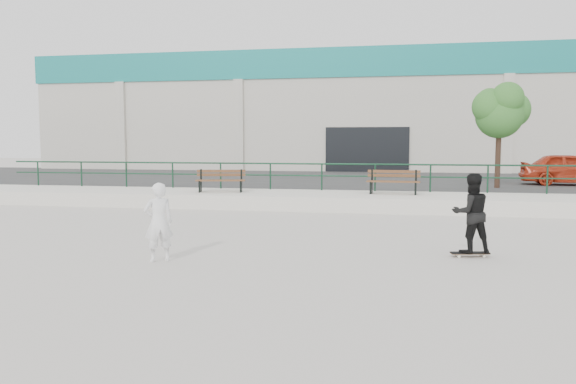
% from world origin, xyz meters
% --- Properties ---
extents(ground, '(120.00, 120.00, 0.00)m').
position_xyz_m(ground, '(0.00, 0.00, 0.00)').
color(ground, beige).
rests_on(ground, ground).
extents(ledge, '(30.00, 3.00, 0.50)m').
position_xyz_m(ledge, '(0.00, 9.50, 0.25)').
color(ledge, silver).
rests_on(ledge, ground).
extents(parking_strip, '(60.00, 14.00, 0.50)m').
position_xyz_m(parking_strip, '(0.00, 18.00, 0.25)').
color(parking_strip, '#333333').
rests_on(parking_strip, ground).
extents(railing, '(28.00, 0.06, 1.03)m').
position_xyz_m(railing, '(-0.00, 10.80, 1.24)').
color(railing, '#153C26').
rests_on(railing, ledge).
extents(commercial_building, '(44.20, 16.33, 8.00)m').
position_xyz_m(commercial_building, '(-0.00, 31.99, 4.58)').
color(commercial_building, beige).
rests_on(commercial_building, ground).
extents(bench_left, '(1.86, 0.88, 0.82)m').
position_xyz_m(bench_left, '(-4.55, 9.40, 0.91)').
color(bench_left, '#582D1E').
rests_on(bench_left, ledge).
extents(bench_right, '(1.88, 0.64, 0.85)m').
position_xyz_m(bench_right, '(1.68, 9.80, 0.92)').
color(bench_right, '#582D1E').
rests_on(bench_right, ledge).
extents(tree, '(2.33, 2.07, 4.14)m').
position_xyz_m(tree, '(5.76, 13.24, 3.60)').
color(tree, '#442A22').
rests_on(tree, parking_strip).
extents(red_car, '(4.12, 1.89, 1.37)m').
position_xyz_m(red_car, '(9.03, 15.29, 1.18)').
color(red_car, red).
rests_on(red_car, parking_strip).
extents(skateboard, '(0.81, 0.37, 0.09)m').
position_xyz_m(skateboard, '(3.28, 1.53, 0.07)').
color(skateboard, black).
rests_on(skateboard, ground).
extents(standing_skater, '(0.93, 0.81, 1.62)m').
position_xyz_m(standing_skater, '(3.28, 1.53, 0.90)').
color(standing_skater, black).
rests_on(standing_skater, skateboard).
extents(seated_skater, '(0.68, 0.63, 1.56)m').
position_xyz_m(seated_skater, '(-2.78, -0.08, 0.78)').
color(seated_skater, white).
rests_on(seated_skater, ground).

